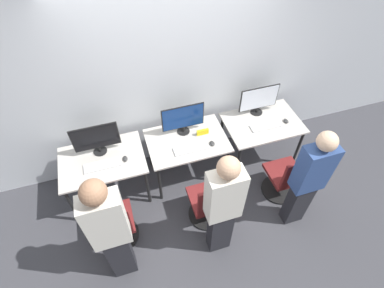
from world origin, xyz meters
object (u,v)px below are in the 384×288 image
object	(u,v)px
keyboard_center	(191,148)
person_right	(309,179)
monitor_left	(96,139)
mouse_right	(286,121)
person_left	(110,231)
person_center	(223,206)
keyboard_right	(266,126)
keyboard_left	(102,165)
office_chair_center	(209,204)
mouse_center	(212,143)
office_chair_left	(115,226)
mouse_left	(125,159)
monitor_right	(259,99)
monitor_center	(183,119)
office_chair_right	(286,179)

from	to	relation	value
keyboard_center	person_right	xyz separation A→B (m)	(1.07, -0.94, 0.14)
monitor_left	mouse_right	distance (m)	2.52
person_left	person_center	world-z (taller)	person_left
keyboard_right	keyboard_left	bearing A→B (deg)	-179.61
mouse_right	person_left	bearing A→B (deg)	-157.76
keyboard_right	office_chair_center	bearing A→B (deg)	-146.38
mouse_center	mouse_right	distance (m)	1.12
mouse_center	mouse_right	bearing A→B (deg)	4.30
monitor_left	keyboard_right	xyz separation A→B (m)	(2.20, -0.23, -0.22)
office_chair_left	keyboard_right	xyz separation A→B (m)	(2.20, 0.65, 0.37)
mouse_left	office_chair_center	distance (m)	1.17
monitor_right	person_right	bearing A→B (deg)	-91.14
keyboard_left	keyboard_right	distance (m)	2.20
person_center	office_chair_center	bearing A→B (deg)	89.20
person_left	keyboard_right	distance (m)	2.43
keyboard_left	person_center	distance (m)	1.56
office_chair_center	person_right	bearing A→B (deg)	-16.93
person_right	keyboard_right	bearing A→B (deg)	88.53
person_left	monitor_center	world-z (taller)	person_left
person_left	mouse_center	bearing A→B (deg)	34.19
monitor_right	mouse_left	bearing A→B (deg)	-171.07
keyboard_right	mouse_right	size ratio (longest dim) A/B	4.89
monitor_left	keyboard_left	size ratio (longest dim) A/B	1.27
monitor_center	keyboard_right	bearing A→B (deg)	-12.73
office_chair_center	monitor_right	bearing A→B (deg)	43.46
monitor_left	person_left	bearing A→B (deg)	-89.43
office_chair_right	person_right	bearing A→B (deg)	-98.76
person_left	mouse_center	xyz separation A→B (m)	(1.38, 0.93, -0.22)
monitor_center	person_center	bearing A→B (deg)	-88.57
keyboard_right	monitor_center	bearing A→B (deg)	167.27
monitor_right	office_chair_right	bearing A→B (deg)	-88.19
mouse_center	person_right	xyz separation A→B (m)	(0.79, -0.93, 0.13)
person_center	person_left	bearing A→B (deg)	177.36
office_chair_right	office_chair_center	bearing A→B (deg)	-177.33
monitor_left	person_center	size ratio (longest dim) A/B	0.34
office_chair_left	person_left	xyz separation A→B (m)	(0.01, -0.37, 0.59)
monitor_center	person_right	distance (m)	1.67
keyboard_left	person_left	size ratio (longest dim) A/B	0.26
keyboard_left	mouse_center	distance (m)	1.39
mouse_left	monitor_left	bearing A→B (deg)	140.72
monitor_left	office_chair_left	xyz separation A→B (m)	(-0.00, -0.88, -0.59)
person_left	monitor_left	bearing A→B (deg)	90.57
mouse_left	monitor_center	size ratio (longest dim) A/B	0.16
person_left	office_chair_left	bearing A→B (deg)	92.13
mouse_center	monitor_right	world-z (taller)	monitor_right
office_chair_left	monitor_right	xyz separation A→B (m)	(2.20, 0.96, 0.59)
mouse_left	keyboard_right	size ratio (longest dim) A/B	0.20
monitor_left	office_chair_right	bearing A→B (deg)	-21.56
office_chair_left	person_center	bearing A→B (deg)	-20.21
keyboard_center	monitor_right	world-z (taller)	monitor_right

